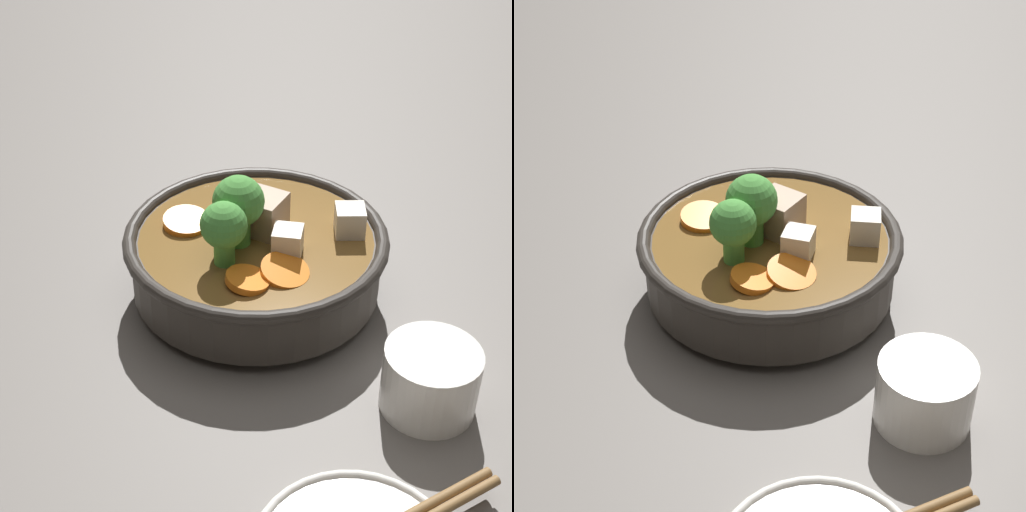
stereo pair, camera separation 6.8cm
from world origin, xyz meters
The scene contains 3 objects.
ground_plane centered at (0.00, 0.00, 0.00)m, with size 3.00×3.00×0.00m, color slate.
stirfry_bowl centered at (0.00, 0.00, 0.04)m, with size 0.23×0.23×0.12m.
tea_cup centered at (0.06, 0.18, 0.03)m, with size 0.07×0.07×0.05m.
Camera 2 is at (0.49, 0.35, 0.47)m, focal length 60.00 mm.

